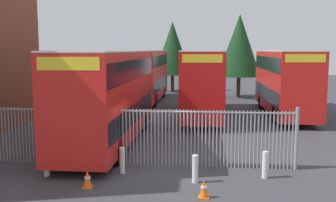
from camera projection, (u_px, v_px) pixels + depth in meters
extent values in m
plane|color=#3D3D42|center=(175.00, 126.00, 22.97)|extent=(100.00, 100.00, 0.00)
cylinder|color=gray|center=(3.00, 134.00, 15.53)|extent=(0.06, 0.06, 2.20)
cylinder|color=gray|center=(6.00, 134.00, 15.52)|extent=(0.06, 0.06, 2.20)
cylinder|color=gray|center=(9.00, 134.00, 15.51)|extent=(0.06, 0.06, 2.20)
cylinder|color=gray|center=(13.00, 135.00, 15.49)|extent=(0.06, 0.06, 2.20)
cylinder|color=gray|center=(16.00, 135.00, 15.48)|extent=(0.06, 0.06, 2.20)
cylinder|color=gray|center=(19.00, 135.00, 15.47)|extent=(0.06, 0.06, 2.20)
cylinder|color=gray|center=(23.00, 135.00, 15.45)|extent=(0.06, 0.06, 2.20)
cylinder|color=gray|center=(26.00, 135.00, 15.44)|extent=(0.06, 0.06, 2.20)
cylinder|color=gray|center=(29.00, 135.00, 15.43)|extent=(0.06, 0.06, 2.20)
cylinder|color=gray|center=(33.00, 135.00, 15.41)|extent=(0.06, 0.06, 2.20)
cylinder|color=gray|center=(36.00, 135.00, 15.40)|extent=(0.06, 0.06, 2.20)
cylinder|color=gray|center=(40.00, 135.00, 15.39)|extent=(0.06, 0.06, 2.20)
cylinder|color=gray|center=(43.00, 135.00, 15.37)|extent=(0.06, 0.06, 2.20)
cylinder|color=gray|center=(46.00, 135.00, 15.36)|extent=(0.06, 0.06, 2.20)
cylinder|color=gray|center=(50.00, 135.00, 15.35)|extent=(0.06, 0.06, 2.20)
cylinder|color=gray|center=(53.00, 135.00, 15.33)|extent=(0.06, 0.06, 2.20)
cylinder|color=gray|center=(57.00, 135.00, 15.32)|extent=(0.06, 0.06, 2.20)
cylinder|color=gray|center=(60.00, 136.00, 15.31)|extent=(0.06, 0.06, 2.20)
cylinder|color=gray|center=(64.00, 136.00, 15.29)|extent=(0.06, 0.06, 2.20)
cylinder|color=gray|center=(67.00, 136.00, 15.28)|extent=(0.06, 0.06, 2.20)
cylinder|color=gray|center=(70.00, 136.00, 15.27)|extent=(0.06, 0.06, 2.20)
cylinder|color=gray|center=(74.00, 136.00, 15.25)|extent=(0.06, 0.06, 2.20)
cylinder|color=gray|center=(77.00, 136.00, 15.24)|extent=(0.06, 0.06, 2.20)
cylinder|color=gray|center=(81.00, 136.00, 15.23)|extent=(0.06, 0.06, 2.20)
cylinder|color=gray|center=(84.00, 136.00, 15.21)|extent=(0.06, 0.06, 2.20)
cylinder|color=gray|center=(88.00, 136.00, 15.20)|extent=(0.06, 0.06, 2.20)
cylinder|color=gray|center=(91.00, 136.00, 15.19)|extent=(0.06, 0.06, 2.20)
cylinder|color=gray|center=(95.00, 136.00, 15.17)|extent=(0.06, 0.06, 2.20)
cylinder|color=gray|center=(98.00, 136.00, 15.16)|extent=(0.06, 0.06, 2.20)
cylinder|color=gray|center=(102.00, 136.00, 15.15)|extent=(0.06, 0.06, 2.20)
cylinder|color=gray|center=(105.00, 137.00, 15.13)|extent=(0.06, 0.06, 2.20)
cylinder|color=gray|center=(109.00, 137.00, 15.12)|extent=(0.06, 0.06, 2.20)
cylinder|color=gray|center=(112.00, 137.00, 15.11)|extent=(0.06, 0.06, 2.20)
cylinder|color=gray|center=(116.00, 137.00, 15.09)|extent=(0.06, 0.06, 2.20)
cylinder|color=gray|center=(119.00, 137.00, 15.08)|extent=(0.06, 0.06, 2.20)
cylinder|color=gray|center=(123.00, 137.00, 15.07)|extent=(0.06, 0.06, 2.20)
cylinder|color=gray|center=(126.00, 137.00, 15.05)|extent=(0.06, 0.06, 2.20)
cylinder|color=gray|center=(130.00, 137.00, 15.04)|extent=(0.06, 0.06, 2.20)
cylinder|color=gray|center=(133.00, 137.00, 15.03)|extent=(0.06, 0.06, 2.20)
cylinder|color=gray|center=(137.00, 137.00, 15.01)|extent=(0.06, 0.06, 2.20)
cylinder|color=gray|center=(141.00, 137.00, 15.00)|extent=(0.06, 0.06, 2.20)
cylinder|color=gray|center=(144.00, 137.00, 14.99)|extent=(0.06, 0.06, 2.20)
cylinder|color=gray|center=(148.00, 137.00, 14.97)|extent=(0.06, 0.06, 2.20)
cylinder|color=gray|center=(151.00, 138.00, 14.96)|extent=(0.06, 0.06, 2.20)
cylinder|color=gray|center=(155.00, 138.00, 14.95)|extent=(0.06, 0.06, 2.20)
cylinder|color=gray|center=(158.00, 138.00, 14.93)|extent=(0.06, 0.06, 2.20)
cylinder|color=gray|center=(162.00, 138.00, 14.92)|extent=(0.06, 0.06, 2.20)
cylinder|color=gray|center=(166.00, 138.00, 14.90)|extent=(0.06, 0.06, 2.20)
cylinder|color=gray|center=(169.00, 138.00, 14.89)|extent=(0.06, 0.06, 2.20)
cylinder|color=gray|center=(173.00, 138.00, 14.88)|extent=(0.06, 0.06, 2.20)
cylinder|color=gray|center=(177.00, 138.00, 14.86)|extent=(0.06, 0.06, 2.20)
cylinder|color=gray|center=(180.00, 138.00, 14.85)|extent=(0.06, 0.06, 2.20)
cylinder|color=gray|center=(184.00, 138.00, 14.84)|extent=(0.06, 0.06, 2.20)
cylinder|color=gray|center=(187.00, 138.00, 14.82)|extent=(0.06, 0.06, 2.20)
cylinder|color=gray|center=(191.00, 138.00, 14.81)|extent=(0.06, 0.06, 2.20)
cylinder|color=gray|center=(195.00, 138.00, 14.80)|extent=(0.06, 0.06, 2.20)
cylinder|color=gray|center=(198.00, 139.00, 14.78)|extent=(0.06, 0.06, 2.20)
cylinder|color=gray|center=(202.00, 139.00, 14.77)|extent=(0.06, 0.06, 2.20)
cylinder|color=gray|center=(206.00, 139.00, 14.76)|extent=(0.06, 0.06, 2.20)
cylinder|color=gray|center=(210.00, 139.00, 14.74)|extent=(0.06, 0.06, 2.20)
cylinder|color=gray|center=(213.00, 139.00, 14.73)|extent=(0.06, 0.06, 2.20)
cylinder|color=gray|center=(217.00, 139.00, 14.72)|extent=(0.06, 0.06, 2.20)
cylinder|color=gray|center=(221.00, 139.00, 14.70)|extent=(0.06, 0.06, 2.20)
cylinder|color=gray|center=(224.00, 139.00, 14.69)|extent=(0.06, 0.06, 2.20)
cylinder|color=gray|center=(228.00, 139.00, 14.68)|extent=(0.06, 0.06, 2.20)
cylinder|color=gray|center=(232.00, 139.00, 14.66)|extent=(0.06, 0.06, 2.20)
cylinder|color=gray|center=(236.00, 139.00, 14.65)|extent=(0.06, 0.06, 2.20)
cylinder|color=gray|center=(239.00, 139.00, 14.64)|extent=(0.06, 0.06, 2.20)
cylinder|color=gray|center=(243.00, 140.00, 14.62)|extent=(0.06, 0.06, 2.20)
cylinder|color=gray|center=(247.00, 140.00, 14.61)|extent=(0.06, 0.06, 2.20)
cylinder|color=gray|center=(251.00, 140.00, 14.60)|extent=(0.06, 0.06, 2.20)
cylinder|color=gray|center=(254.00, 140.00, 14.58)|extent=(0.06, 0.06, 2.20)
cylinder|color=gray|center=(258.00, 140.00, 14.57)|extent=(0.06, 0.06, 2.20)
cylinder|color=gray|center=(262.00, 140.00, 14.56)|extent=(0.06, 0.06, 2.20)
cylinder|color=gray|center=(266.00, 140.00, 14.54)|extent=(0.06, 0.06, 2.20)
cylinder|color=gray|center=(269.00, 140.00, 14.53)|extent=(0.06, 0.06, 2.20)
cylinder|color=gray|center=(273.00, 140.00, 14.52)|extent=(0.06, 0.06, 2.20)
cylinder|color=gray|center=(277.00, 140.00, 14.50)|extent=(0.06, 0.06, 2.20)
cylinder|color=gray|center=(281.00, 140.00, 14.49)|extent=(0.06, 0.06, 2.20)
cylinder|color=gray|center=(285.00, 140.00, 14.48)|extent=(0.06, 0.06, 2.20)
cylinder|color=gray|center=(289.00, 141.00, 14.46)|extent=(0.06, 0.06, 2.20)
cylinder|color=gray|center=(292.00, 141.00, 14.45)|extent=(0.06, 0.06, 2.20)
cylinder|color=gray|center=(296.00, 141.00, 14.44)|extent=(0.06, 0.06, 2.20)
cylinder|color=gray|center=(113.00, 111.00, 14.97)|extent=(13.81, 0.07, 0.07)
cylinder|color=gray|center=(296.00, 139.00, 14.43)|extent=(0.14, 0.14, 2.35)
cube|color=red|center=(109.00, 95.00, 18.29)|extent=(2.50, 10.80, 4.00)
cube|color=black|center=(110.00, 112.00, 18.39)|extent=(2.54, 10.37, 0.90)
cube|color=black|center=(109.00, 69.00, 18.13)|extent=(2.54, 10.37, 0.90)
cube|color=yellow|center=(68.00, 64.00, 12.79)|extent=(2.12, 0.12, 0.44)
cube|color=silver|center=(108.00, 51.00, 18.02)|extent=(2.50, 10.80, 0.08)
cylinder|color=black|center=(62.00, 150.00, 15.32)|extent=(0.30, 1.04, 1.04)
cylinder|color=black|center=(117.00, 152.00, 15.11)|extent=(0.30, 1.04, 1.04)
cylinder|color=black|center=(104.00, 121.00, 21.56)|extent=(0.30, 1.04, 1.04)
cylinder|color=black|center=(143.00, 122.00, 21.35)|extent=(0.30, 1.04, 1.04)
cube|color=red|center=(284.00, 81.00, 26.50)|extent=(2.50, 10.80, 4.00)
cube|color=black|center=(284.00, 93.00, 26.61)|extent=(2.54, 10.37, 0.90)
cube|color=black|center=(285.00, 63.00, 26.35)|extent=(2.54, 10.37, 0.90)
cube|color=yellow|center=(305.00, 58.00, 21.01)|extent=(2.12, 0.12, 0.44)
cube|color=silver|center=(285.00, 51.00, 26.24)|extent=(2.50, 10.80, 0.08)
cylinder|color=black|center=(276.00, 115.00, 23.54)|extent=(0.30, 1.04, 1.04)
cylinder|color=black|center=(313.00, 116.00, 23.33)|extent=(0.30, 1.04, 1.04)
cylinder|color=black|center=(261.00, 102.00, 29.78)|extent=(0.30, 1.04, 1.04)
cylinder|color=black|center=(290.00, 102.00, 29.57)|extent=(0.30, 1.04, 1.04)
cube|color=red|center=(147.00, 74.00, 33.72)|extent=(2.50, 10.80, 4.00)
cube|color=black|center=(147.00, 84.00, 33.83)|extent=(2.54, 10.37, 0.90)
cube|color=black|center=(147.00, 60.00, 33.57)|extent=(2.54, 10.37, 0.90)
cube|color=yellow|center=(135.00, 56.00, 28.23)|extent=(2.12, 0.12, 0.44)
cube|color=silver|center=(147.00, 51.00, 33.46)|extent=(2.50, 10.80, 0.08)
cylinder|color=black|center=(127.00, 100.00, 30.76)|extent=(0.30, 1.04, 1.04)
cylinder|color=black|center=(154.00, 100.00, 30.55)|extent=(0.30, 1.04, 1.04)
cylinder|color=black|center=(140.00, 92.00, 37.00)|extent=(0.30, 1.04, 1.04)
cylinder|color=black|center=(163.00, 92.00, 36.79)|extent=(0.30, 1.04, 1.04)
cube|color=red|center=(203.00, 82.00, 25.97)|extent=(2.50, 10.80, 4.00)
cube|color=black|center=(203.00, 93.00, 26.07)|extent=(2.54, 10.37, 0.90)
cube|color=black|center=(203.00, 64.00, 25.81)|extent=(2.54, 10.37, 0.90)
cube|color=yellow|center=(202.00, 58.00, 20.47)|extent=(2.12, 0.12, 0.44)
cube|color=silver|center=(203.00, 51.00, 25.70)|extent=(2.50, 10.80, 0.08)
cylinder|color=black|center=(183.00, 117.00, 23.01)|extent=(0.30, 1.04, 1.04)
cylinder|color=black|center=(221.00, 117.00, 22.80)|extent=(0.30, 1.04, 1.04)
cylinder|color=black|center=(188.00, 103.00, 29.24)|extent=(0.30, 1.04, 1.04)
cylinder|color=black|center=(218.00, 103.00, 29.03)|extent=(0.30, 1.04, 1.04)
cylinder|color=silver|center=(47.00, 163.00, 13.74)|extent=(0.20, 0.20, 0.95)
cylinder|color=silver|center=(122.00, 160.00, 14.08)|extent=(0.20, 0.20, 0.95)
cylinder|color=silver|center=(195.00, 169.00, 13.07)|extent=(0.20, 0.20, 0.95)
cylinder|color=silver|center=(265.00, 165.00, 13.54)|extent=(0.20, 0.20, 0.95)
cube|color=orange|center=(204.00, 197.00, 11.76)|extent=(0.34, 0.34, 0.04)
cone|color=orange|center=(204.00, 188.00, 11.72)|extent=(0.28, 0.28, 0.55)
cylinder|color=white|center=(204.00, 187.00, 11.72)|extent=(0.19, 0.19, 0.07)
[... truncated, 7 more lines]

